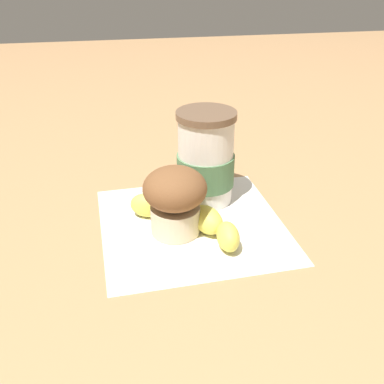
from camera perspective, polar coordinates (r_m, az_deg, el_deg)
ground_plane at (r=0.66m, az=0.00°, el=-4.17°), size 3.00×3.00×0.00m
paper_napkin at (r=0.66m, az=0.00°, el=-4.12°), size 0.27×0.27×0.00m
coffee_cup at (r=0.69m, az=1.75°, el=4.05°), size 0.09×0.09×0.15m
muffin at (r=0.61m, az=-2.17°, el=-0.75°), size 0.09×0.09×0.10m
banana at (r=0.64m, az=-0.30°, el=-3.14°), size 0.15×0.14×0.04m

